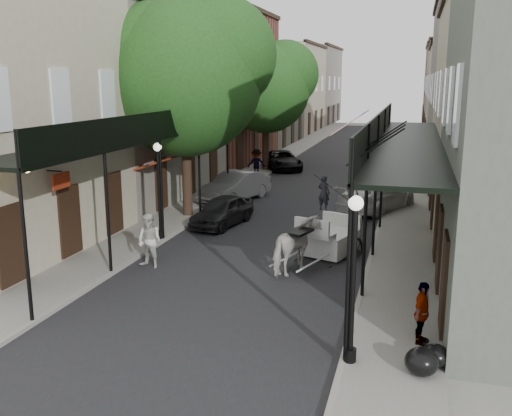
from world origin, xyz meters
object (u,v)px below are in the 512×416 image
Objects in this scene: horse at (297,246)px; car_left_near at (222,211)px; carriage at (336,221)px; car_left_mid at (235,187)px; lamppost_left at (159,189)px; tree_near at (194,71)px; car_left_far at (282,160)px; tree_far at (271,84)px; car_right_near at (377,195)px; pedestrian_walking at (149,241)px; pedestrian_sidewalk_right at (422,313)px; car_right_far at (380,175)px; lamppost_right_far at (393,157)px; lamppost_right_near at (353,278)px; pedestrian_sidewalk_left at (256,164)px.

car_left_near is (-4.33, 5.19, -0.25)m from horse.
carriage reaches higher than car_left_mid.
lamppost_left is at bearing -157.82° from carriage.
tree_near is 2.05× the size of car_left_far.
tree_far is 2.29× the size of car_left_near.
horse is at bearing 103.79° from car_right_near.
pedestrian_walking is 0.39× the size of car_left_far.
tree_far is 2.89× the size of carriage.
pedestrian_sidewalk_right is (9.78, -10.86, -5.62)m from tree_near.
tree_near is 6.18m from car_left_near.
horse reaches higher than pedestrian_sidewalk_right.
pedestrian_sidewalk_right is at bearing -47.98° from tree_near.
car_left_near is (1.60, -1.18, -5.85)m from tree_near.
car_left_mid reaches higher than car_left_far.
tree_near is 15.83m from car_left_far.
car_left_near is 0.83× the size of car_left_mid.
pedestrian_walking is 18.03m from car_right_far.
car_left_mid is (-1.00, 5.00, 0.11)m from car_left_near.
lamppost_right_far is at bearing 43.31° from tree_near.
lamppost_right_near is 0.82× the size of car_left_mid.
lamppost_right_near is 2.05× the size of pedestrian_sidewalk_left.
tree_far is 4.76× the size of pedestrian_sidewalk_left.
lamppost_left is at bearing 122.24° from pedestrian_walking.
tree_far is at bearing 90.19° from tree_near.
tree_near reaches higher than lamppost_right_far.
pedestrian_sidewalk_left reaches higher than horse.
lamppost_right_near is 8.84m from pedestrian_walking.
lamppost_right_far is 1.76× the size of horse.
tree_near is 4.56× the size of horse.
lamppost_right_far is 1.24× the size of carriage.
pedestrian_sidewalk_right is (3.85, -4.49, -0.02)m from horse.
car_left_mid is (-7.70, 16.00, -1.30)m from lamppost_right_near.
car_left_far is (-0.50, 21.87, -0.26)m from pedestrian_walking.
lamppost_right_far is 2.05× the size of pedestrian_sidewalk_left.
car_left_mid is (0.65, -10.18, -5.09)m from tree_far.
lamppost_left is 18.93m from car_left_far.
car_right_far is at bearing 57.68° from car_left_mid.
car_right_near is at bearing -82.22° from car_left_far.
pedestrian_walking reaches higher than pedestrian_sidewalk_right.
car_left_near is 5.10m from car_left_mid.
car_right_far is (7.61, -4.34, -5.13)m from tree_far.
pedestrian_walking is at bearing -113.67° from car_left_far.
carriage is 13.41m from car_right_far.
pedestrian_walking reaches higher than car_right_far.
pedestrian_walking is at bearing 27.83° from horse.
lamppost_left is at bearing -124.35° from lamppost_right_far.
tree_far is at bearing -106.17° from pedestrian_sidewalk_left.
pedestrian_sidewalk_left is 0.38× the size of car_left_far.
pedestrian_sidewalk_right is at bearing 98.19° from pedestrian_sidewalk_left.
car_left_near is at bearing 81.23° from pedestrian_sidewalk_left.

